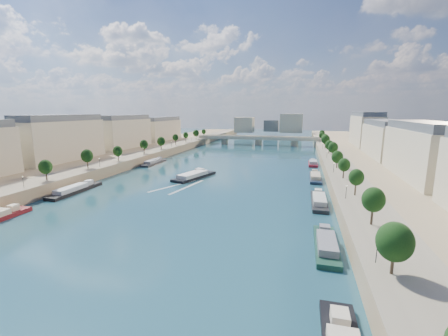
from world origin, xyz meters
The scene contains 17 objects.
ground centered at (0.00, 100.00, 0.00)m, with size 700.00×700.00×0.00m, color #0D2F3A.
quay_left centered at (-72.00, 100.00, 2.50)m, with size 44.00×520.00×5.00m, color #9E8460.
quay_right centered at (72.00, 100.00, 2.50)m, with size 44.00×520.00×5.00m, color #9E8460.
pave_left centered at (-57.00, 100.00, 5.05)m, with size 14.00×520.00×0.10m, color gray.
pave_right centered at (57.00, 100.00, 5.05)m, with size 14.00×520.00×0.10m, color gray.
trees_left centered at (-55.00, 102.00, 10.48)m, with size 4.80×268.80×8.26m.
trees_right centered at (55.00, 110.00, 10.48)m, with size 4.80×268.80×8.26m.
lamps_left centered at (-52.50, 90.00, 7.78)m, with size 0.36×200.36×4.28m.
lamps_right centered at (52.50, 105.00, 7.78)m, with size 0.36×200.36×4.28m.
buildings_left centered at (-85.00, 112.00, 16.45)m, with size 16.00×226.00×23.20m.
buildings_right centered at (85.00, 112.00, 16.45)m, with size 16.00×226.00×23.20m.
skyline centered at (3.19, 319.52, 14.66)m, with size 79.00×42.00×22.00m.
bridge centered at (0.00, 223.66, 5.08)m, with size 112.00×12.00×8.15m.
tour_barge centered at (-9.62, 80.83, 0.92)m, with size 14.60×26.59×3.63m.
wake centered at (-9.62, 64.17, 0.02)m, with size 15.23×25.79×0.04m.
moored_barges_left centered at (-45.50, 38.32, 0.84)m, with size 5.00×153.42×3.60m.
moored_barges_right centered at (45.50, 52.01, 0.84)m, with size 5.00×166.62×3.60m.
Camera 1 is at (39.11, -48.46, 31.35)m, focal length 24.00 mm.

